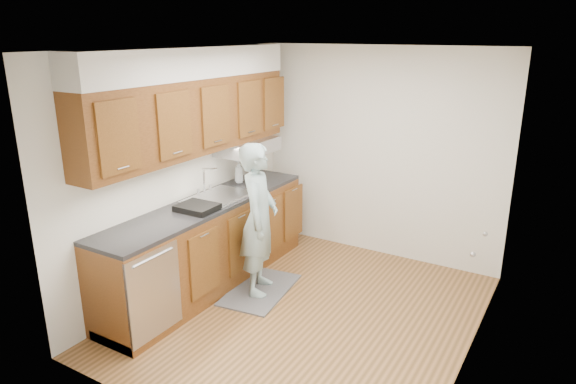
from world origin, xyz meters
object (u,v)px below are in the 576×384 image
at_px(person, 259,210).
at_px(dish_rack, 197,207).
at_px(soap_bottle_a, 239,171).
at_px(soap_bottle_b, 255,174).
at_px(soda_can, 254,187).

distance_m(person, dish_rack, 0.62).
distance_m(soap_bottle_a, soap_bottle_b, 0.19).
bearing_deg(soap_bottle_a, soda_can, -32.09).
bearing_deg(soap_bottle_a, person, -41.89).
bearing_deg(soda_can, soap_bottle_b, 123.34).
height_order(person, dish_rack, person).
distance_m(person, soap_bottle_a, 0.95).
height_order(soap_bottle_a, soap_bottle_b, soap_bottle_a).
height_order(soap_bottle_b, soda_can, soap_bottle_b).
xyz_separation_m(soap_bottle_b, dish_rack, (0.05, -1.09, -0.08)).
relative_size(person, soap_bottle_b, 8.38).
relative_size(person, dish_rack, 4.76).
bearing_deg(dish_rack, soda_can, 77.70).
xyz_separation_m(person, soda_can, (-0.32, 0.39, 0.09)).
xyz_separation_m(soap_bottle_a, soda_can, (0.38, -0.24, -0.07)).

